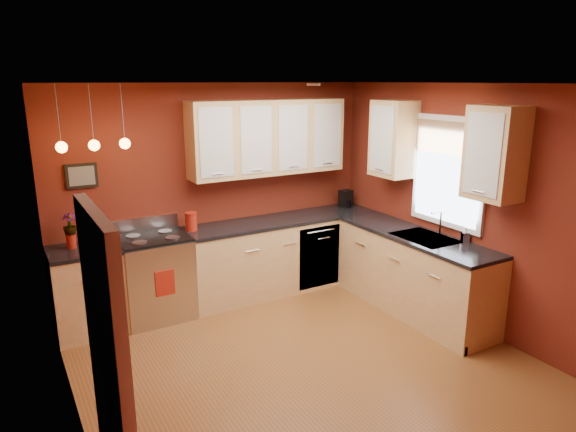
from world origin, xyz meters
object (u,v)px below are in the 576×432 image
gas_range (156,277)px  sink (425,240)px  soap_pump (466,235)px  coffee_maker (346,199)px  red_canister (191,221)px

gas_range → sink: (2.62, -1.50, 0.43)m
gas_range → soap_pump: size_ratio=6.73×
gas_range → coffee_maker: bearing=1.9°
sink → soap_pump: sink is taller
red_canister → coffee_maker: 2.23m
gas_range → red_canister: red_canister is taller
red_canister → coffee_maker: size_ratio=0.92×
sink → coffee_maker: 1.60m
red_canister → soap_pump: size_ratio=1.31×
gas_range → red_canister: size_ratio=5.14×
coffee_maker → soap_pump: bearing=-94.9°
coffee_maker → sink: bearing=-102.8°
coffee_maker → soap_pump: (0.17, -1.92, -0.03)m
gas_range → red_canister: bearing=7.5°
gas_range → soap_pump: (2.87, -1.83, 0.54)m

